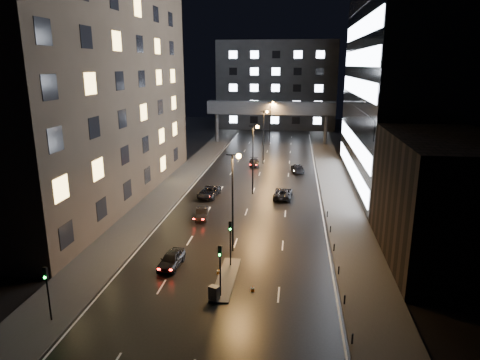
{
  "coord_description": "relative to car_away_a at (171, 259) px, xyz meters",
  "views": [
    {
      "loc": [
        5.9,
        -31.74,
        18.38
      ],
      "look_at": [
        -0.94,
        20.91,
        4.0
      ],
      "focal_mm": 32.0,
      "sensor_mm": 36.0,
      "label": 1
    }
  ],
  "objects": [
    {
      "name": "traffic_signal_near",
      "position": [
        5.52,
        0.65,
        2.37
      ],
      "size": [
        0.28,
        0.34,
        4.4
      ],
      "color": "black",
      "rests_on": "median_island"
    },
    {
      "name": "building_right_low",
      "position": [
        25.22,
        5.16,
        5.27
      ],
      "size": [
        10.0,
        18.0,
        12.0
      ],
      "primitive_type": "cube",
      "color": "black",
      "rests_on": "ground"
    },
    {
      "name": "ground",
      "position": [
        5.22,
        36.16,
        -0.73
      ],
      "size": [
        160.0,
        160.0,
        0.0
      ],
      "primitive_type": "plane",
      "color": "black",
      "rests_on": "ground"
    },
    {
      "name": "skybridge",
      "position": [
        5.22,
        66.16,
        7.61
      ],
      "size": [
        30.0,
        3.0,
        10.0
      ],
      "color": "#333335",
      "rests_on": "ground"
    },
    {
      "name": "streetlight_mid_b",
      "position": [
        5.38,
        44.16,
        5.77
      ],
      "size": [
        1.45,
        0.5,
        10.15
      ],
      "color": "black",
      "rests_on": "ground"
    },
    {
      "name": "building_far",
      "position": [
        5.22,
        94.16,
        11.77
      ],
      "size": [
        34.0,
        14.0,
        25.0
      ],
      "primitive_type": "cube",
      "color": "#333335",
      "rests_on": "ground"
    },
    {
      "name": "streetlight_near",
      "position": [
        5.38,
        4.16,
        5.77
      ],
      "size": [
        1.45,
        0.5,
        10.15
      ],
      "color": "black",
      "rests_on": "ground"
    },
    {
      "name": "sidewalk_right",
      "position": [
        17.72,
        31.16,
        -0.65
      ],
      "size": [
        5.0,
        110.0,
        0.15
      ],
      "primitive_type": "cube",
      "color": "#383533",
      "rests_on": "ground"
    },
    {
      "name": "cone_b",
      "position": [
        8.01,
        -3.55,
        -0.49
      ],
      "size": [
        0.39,
        0.39,
        0.47
      ],
      "primitive_type": "cone",
      "rotation": [
        0.0,
        0.0,
        0.12
      ],
      "color": "#FF650D",
      "rests_on": "ground"
    },
    {
      "name": "car_toward_b",
      "position": [
        11.76,
        38.33,
        -0.0
      ],
      "size": [
        2.55,
        5.16,
        1.44
      ],
      "primitive_type": "imported",
      "rotation": [
        0.0,
        0.0,
        3.25
      ],
      "color": "black",
      "rests_on": "ground"
    },
    {
      "name": "sidewalk_left",
      "position": [
        -7.28,
        31.16,
        -0.65
      ],
      "size": [
        5.0,
        110.0,
        0.15
      ],
      "primitive_type": "cube",
      "color": "#383533",
      "rests_on": "ground"
    },
    {
      "name": "streetlight_far",
      "position": [
        5.38,
        64.16,
        5.77
      ],
      "size": [
        1.45,
        0.5,
        10.15
      ],
      "color": "black",
      "rests_on": "ground"
    },
    {
      "name": "car_away_a",
      "position": [
        0.0,
        0.0,
        0.0
      ],
      "size": [
        2.01,
        4.37,
        1.45
      ],
      "primitive_type": "imported",
      "rotation": [
        0.0,
        0.0,
        -0.07
      ],
      "color": "black",
      "rests_on": "ground"
    },
    {
      "name": "median_island",
      "position": [
        5.52,
        -1.84,
        -0.65
      ],
      "size": [
        1.6,
        8.0,
        0.15
      ],
      "primitive_type": "cube",
      "color": "#383533",
      "rests_on": "ground"
    },
    {
      "name": "streetlight_mid_a",
      "position": [
        5.38,
        24.16,
        5.77
      ],
      "size": [
        1.45,
        0.5,
        10.15
      ],
      "color": "black",
      "rests_on": "ground"
    },
    {
      "name": "bollard_row",
      "position": [
        15.42,
        2.66,
        -0.28
      ],
      "size": [
        0.12,
        25.12,
        0.9
      ],
      "color": "black",
      "rests_on": "ground"
    },
    {
      "name": "building_right_glass",
      "position": [
        30.22,
        32.16,
        21.77
      ],
      "size": [
        20.0,
        36.0,
        45.0
      ],
      "primitive_type": "cube",
      "color": "black",
      "rests_on": "ground"
    },
    {
      "name": "car_away_b",
      "position": [
        0.1,
        12.99,
        -0.08
      ],
      "size": [
        1.88,
        4.08,
        1.3
      ],
      "primitive_type": "imported",
      "rotation": [
        0.0,
        0.0,
        0.13
      ],
      "color": "black",
      "rests_on": "ground"
    },
    {
      "name": "utility_cabinet",
      "position": [
        5.12,
        -5.45,
        -0.01
      ],
      "size": [
        0.95,
        0.83,
        1.12
      ],
      "primitive_type": "cube",
      "rotation": [
        0.0,
        0.0,
        -0.43
      ],
      "color": "#515154",
      "rests_on": "median_island"
    },
    {
      "name": "building_left",
      "position": [
        -17.28,
        20.16,
        19.27
      ],
      "size": [
        15.0,
        48.0,
        40.0
      ],
      "primitive_type": "cube",
      "color": "#2D2319",
      "rests_on": "ground"
    },
    {
      "name": "car_away_d",
      "position": [
        3.72,
        42.03,
        -0.08
      ],
      "size": [
        2.3,
        4.61,
        1.29
      ],
      "primitive_type": "imported",
      "rotation": [
        0.0,
        0.0,
        0.11
      ],
      "color": "black",
      "rests_on": "ground"
    },
    {
      "name": "car_away_c",
      "position": [
        -0.84,
        21.93,
        0.01
      ],
      "size": [
        2.91,
        5.48,
        1.47
      ],
      "primitive_type": "imported",
      "rotation": [
        0.0,
        0.0,
        -0.09
      ],
      "color": "black",
      "rests_on": "ground"
    },
    {
      "name": "traffic_signal_far",
      "position": [
        5.52,
        -4.85,
        2.37
      ],
      "size": [
        0.28,
        0.34,
        4.4
      ],
      "color": "black",
      "rests_on": "median_island"
    },
    {
      "name": "car_toward_a",
      "position": [
        9.7,
        22.74,
        0.01
      ],
      "size": [
        2.7,
        5.38,
        1.46
      ],
      "primitive_type": "imported",
      "rotation": [
        0.0,
        0.0,
        3.09
      ],
      "color": "black",
      "rests_on": "ground"
    },
    {
      "name": "traffic_signal_corner",
      "position": [
        -6.28,
        -9.85,
        2.22
      ],
      "size": [
        0.28,
        0.34,
        4.4
      ],
      "color": "black",
      "rests_on": "ground"
    },
    {
      "name": "cone_a",
      "position": [
        4.66,
        -0.84,
        -0.49
      ],
      "size": [
        0.53,
        0.53,
        0.47
      ],
      "primitive_type": "cone",
      "rotation": [
        0.0,
        0.0,
        -0.36
      ],
      "color": "orange",
      "rests_on": "ground"
    }
  ]
}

